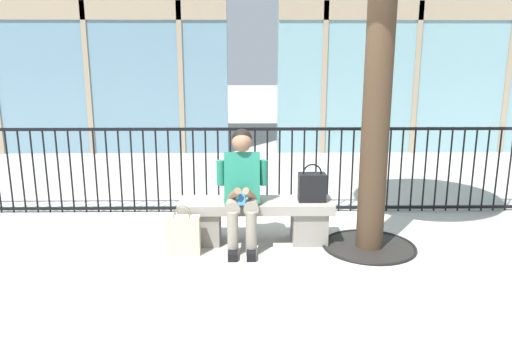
# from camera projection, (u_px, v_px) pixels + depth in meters

# --- Properties ---
(ground_plane) EXTENTS (60.00, 60.00, 0.00)m
(ground_plane) POSITION_uv_depth(u_px,v_px,m) (256.00, 241.00, 5.17)
(ground_plane) COLOR #B2ADA3
(stone_bench) EXTENTS (1.60, 0.44, 0.45)m
(stone_bench) POSITION_uv_depth(u_px,v_px,m) (256.00, 217.00, 5.11)
(stone_bench) COLOR gray
(stone_bench) RESTS_ON ground
(seated_person_with_phone) EXTENTS (0.52, 0.66, 1.21)m
(seated_person_with_phone) POSITION_uv_depth(u_px,v_px,m) (242.00, 185.00, 4.89)
(seated_person_with_phone) COLOR gray
(seated_person_with_phone) RESTS_ON ground
(handbag_on_bench) EXTENTS (0.28, 0.18, 0.39)m
(handbag_on_bench) POSITION_uv_depth(u_px,v_px,m) (312.00, 187.00, 5.03)
(handbag_on_bench) COLOR black
(handbag_on_bench) RESTS_ON stone_bench
(shopping_bag) EXTENTS (0.34, 0.13, 0.49)m
(shopping_bag) POSITION_uv_depth(u_px,v_px,m) (183.00, 235.00, 4.79)
(shopping_bag) COLOR beige
(shopping_bag) RESTS_ON ground
(plaza_railing) EXTENTS (9.17, 0.04, 1.08)m
(plaza_railing) POSITION_uv_depth(u_px,v_px,m) (255.00, 170.00, 6.04)
(plaza_railing) COLOR black
(plaza_railing) RESTS_ON ground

